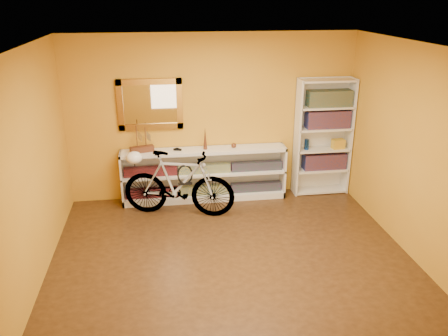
{
  "coord_description": "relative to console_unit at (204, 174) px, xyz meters",
  "views": [
    {
      "loc": [
        -0.8,
        -4.92,
        3.13
      ],
      "look_at": [
        0.0,
        0.7,
        0.95
      ],
      "focal_mm": 36.64,
      "sensor_mm": 36.0,
      "label": 1
    }
  ],
  "objects": [
    {
      "name": "red_tin",
      "position": [
        1.74,
        0.06,
        1.13
      ],
      "size": [
        0.17,
        0.17,
        0.18
      ],
      "primitive_type": "cube",
      "rotation": [
        0.0,
        0.0,
        0.28
      ],
      "color": "maroon",
      "rests_on": "bookcase"
    },
    {
      "name": "book_row_a",
      "position": [
        1.99,
        0.03,
        0.12
      ],
      "size": [
        0.7,
        0.22,
        0.26
      ],
      "primitive_type": "cube",
      "color": "maroon",
      "rests_on": "bookcase"
    },
    {
      "name": "travel_mug",
      "position": [
        1.66,
        0.01,
        0.43
      ],
      "size": [
        0.08,
        0.08,
        0.17
      ],
      "primitive_type": "cylinder",
      "color": "navy",
      "rests_on": "bookcase"
    },
    {
      "name": "floor",
      "position": [
        0.16,
        -1.81,
        -0.43
      ],
      "size": [
        4.5,
        4.0,
        0.01
      ],
      "primitive_type": "cube",
      "color": "#321D0E",
      "rests_on": "ground"
    },
    {
      "name": "bronze_ornament",
      "position": [
        0.02,
        0.0,
        0.6
      ],
      "size": [
        0.06,
        0.06,
        0.36
      ],
      "primitive_type": "cone",
      "color": "brown",
      "rests_on": "console_unit"
    },
    {
      "name": "u_lock",
      "position": [
        -0.33,
        -0.53,
        0.23
      ],
      "size": [
        0.23,
        0.02,
        0.23
      ],
      "primitive_type": "torus",
      "rotation": [
        1.57,
        0.0,
        0.0
      ],
      "color": "black",
      "rests_on": "bicycle"
    },
    {
      "name": "back_wall",
      "position": [
        0.16,
        0.19,
        0.88
      ],
      "size": [
        4.5,
        0.01,
        2.6
      ],
      "primitive_type": "cube",
      "color": "#C2831D",
      "rests_on": "ground"
    },
    {
      "name": "right_wall",
      "position": [
        2.41,
        -1.81,
        0.88
      ],
      "size": [
        0.01,
        4.0,
        2.6
      ],
      "primitive_type": "cube",
      "color": "#C2831D",
      "rests_on": "ground"
    },
    {
      "name": "book_row_c",
      "position": [
        1.99,
        0.03,
        1.16
      ],
      "size": [
        0.7,
        0.22,
        0.25
      ],
      "primitive_type": "cube",
      "color": "#184B54",
      "rests_on": "bookcase"
    },
    {
      "name": "left_wall",
      "position": [
        -2.1,
        -1.81,
        0.88
      ],
      "size": [
        0.01,
        4.0,
        2.6
      ],
      "primitive_type": "cube",
      "color": "#C2831D",
      "rests_on": "ground"
    },
    {
      "name": "bookcase",
      "position": [
        1.94,
        0.03,
        0.52
      ],
      "size": [
        0.9,
        0.3,
        1.9
      ],
      "primitive_type": null,
      "color": "silver",
      "rests_on": "floor"
    },
    {
      "name": "bicycle",
      "position": [
        -0.43,
        -0.5,
        0.08
      ],
      "size": [
        0.87,
        1.76,
        1.0
      ],
      "primitive_type": "imported",
      "rotation": [
        0.0,
        0.0,
        1.3
      ],
      "color": "silver",
      "rests_on": "floor"
    },
    {
      "name": "book_row_b",
      "position": [
        1.99,
        0.03,
        0.83
      ],
      "size": [
        0.7,
        0.22,
        0.28
      ],
      "primitive_type": "cube",
      "color": "maroon",
      "rests_on": "bookcase"
    },
    {
      "name": "helmet",
      "position": [
        -1.06,
        -0.33,
        0.46
      ],
      "size": [
        0.24,
        0.23,
        0.18
      ],
      "primitive_type": "ellipsoid",
      "color": "white",
      "rests_on": "bicycle"
    },
    {
      "name": "ceiling",
      "position": [
        0.16,
        -1.81,
        2.18
      ],
      "size": [
        4.5,
        4.0,
        0.01
      ],
      "primitive_type": "cube",
      "color": "silver",
      "rests_on": "ground"
    },
    {
      "name": "toy_car",
      "position": [
        -0.41,
        0.0,
        0.43
      ],
      "size": [
        0.0,
        0.0,
        0.0
      ],
      "primitive_type": "imported",
      "rotation": [
        0.0,
        0.0,
        1.32
      ],
      "color": "black",
      "rests_on": "console_unit"
    },
    {
      "name": "model_ship",
      "position": [
        -0.95,
        0.0,
        0.64
      ],
      "size": [
        0.38,
        0.23,
        0.43
      ],
      "primitive_type": null,
      "rotation": [
        0.0,
        0.0,
        0.28
      ],
      "color": "#432012",
      "rests_on": "console_unit"
    },
    {
      "name": "gilt_mirror",
      "position": [
        -0.79,
        0.15,
        1.12
      ],
      "size": [
        0.98,
        0.06,
        0.78
      ],
      "primitive_type": "cube",
      "color": "brown",
      "rests_on": "back_wall"
    },
    {
      "name": "console_unit",
      "position": [
        0.0,
        0.0,
        0.0
      ],
      "size": [
        2.6,
        0.35,
        0.85
      ],
      "primitive_type": null,
      "color": "silver",
      "rests_on": "floor"
    },
    {
      "name": "cd_row_lower",
      "position": [
        0.0,
        -0.02,
        -0.26
      ],
      "size": [
        2.5,
        0.13,
        0.14
      ],
      "primitive_type": "cube",
      "color": "black",
      "rests_on": "console_unit"
    },
    {
      "name": "decorative_orb",
      "position": [
        0.47,
        0.0,
        0.46
      ],
      "size": [
        0.08,
        0.08,
        0.08
      ],
      "primitive_type": "sphere",
      "color": "brown",
      "rests_on": "console_unit"
    },
    {
      "name": "yellow_bag",
      "position": [
        2.19,
        -0.01,
        0.42
      ],
      "size": [
        0.21,
        0.15,
        0.15
      ],
      "primitive_type": "cube",
      "rotation": [
        0.0,
        0.0,
        0.08
      ],
      "color": "gold",
      "rests_on": "bookcase"
    },
    {
      "name": "wall_socket",
      "position": [
        1.06,
        0.17,
        -0.17
      ],
      "size": [
        0.09,
        0.02,
        0.09
      ],
      "primitive_type": "cube",
      "color": "silver",
      "rests_on": "back_wall"
    },
    {
      "name": "cd_row_upper",
      "position": [
        0.0,
        -0.02,
        0.11
      ],
      "size": [
        2.5,
        0.13,
        0.14
      ],
      "primitive_type": "cube",
      "color": "navy",
      "rests_on": "console_unit"
    }
  ]
}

